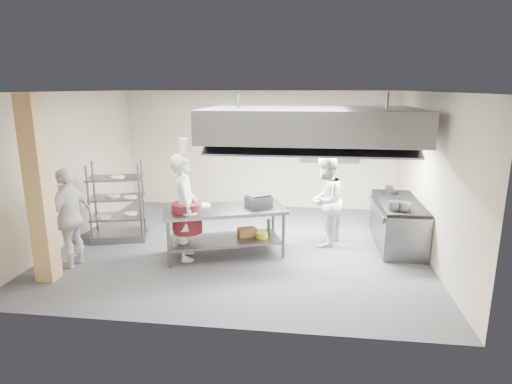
# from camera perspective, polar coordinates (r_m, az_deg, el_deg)

# --- Properties ---
(floor) EXTENTS (7.00, 7.00, 0.00)m
(floor) POSITION_cam_1_polar(r_m,az_deg,el_deg) (8.61, -1.98, -7.17)
(floor) COLOR #343436
(floor) RESTS_ON ground
(ceiling) EXTENTS (7.00, 7.00, 0.00)m
(ceiling) POSITION_cam_1_polar(r_m,az_deg,el_deg) (8.04, -2.16, 13.22)
(ceiling) COLOR silver
(ceiling) RESTS_ON wall_back
(wall_back) EXTENTS (7.00, 0.00, 7.00)m
(wall_back) POSITION_cam_1_polar(r_m,az_deg,el_deg) (11.12, 0.46, 5.63)
(wall_back) COLOR #B4A88F
(wall_back) RESTS_ON ground
(wall_left) EXTENTS (0.00, 6.00, 6.00)m
(wall_left) POSITION_cam_1_polar(r_m,az_deg,el_deg) (9.41, -23.62, 2.98)
(wall_left) COLOR #B4A88F
(wall_left) RESTS_ON ground
(wall_right) EXTENTS (0.00, 6.00, 6.00)m
(wall_right) POSITION_cam_1_polar(r_m,az_deg,el_deg) (8.37, 22.30, 1.88)
(wall_right) COLOR #B4A88F
(wall_right) RESTS_ON ground
(column) EXTENTS (0.30, 0.30, 3.00)m
(column) POSITION_cam_1_polar(r_m,az_deg,el_deg) (7.53, -26.97, 0.16)
(column) COLOR tan
(column) RESTS_ON floor
(exhaust_hood) EXTENTS (4.00, 2.50, 0.60)m
(exhaust_hood) POSITION_cam_1_polar(r_m,az_deg,el_deg) (8.36, 7.28, 9.02)
(exhaust_hood) COLOR slate
(exhaust_hood) RESTS_ON ceiling
(hood_strip_a) EXTENTS (1.60, 0.12, 0.04)m
(hood_strip_a) POSITION_cam_1_polar(r_m,az_deg,el_deg) (8.44, 1.05, 6.99)
(hood_strip_a) COLOR white
(hood_strip_a) RESTS_ON exhaust_hood
(hood_strip_b) EXTENTS (1.60, 0.12, 0.04)m
(hood_strip_b) POSITION_cam_1_polar(r_m,az_deg,el_deg) (8.44, 13.37, 6.62)
(hood_strip_b) COLOR white
(hood_strip_b) RESTS_ON exhaust_hood
(wall_shelf) EXTENTS (1.50, 0.28, 0.04)m
(wall_shelf) POSITION_cam_1_polar(r_m,az_deg,el_deg) (10.90, 9.84, 5.26)
(wall_shelf) COLOR slate
(wall_shelf) RESTS_ON wall_back
(island) EXTENTS (2.40, 1.61, 0.91)m
(island) POSITION_cam_1_polar(r_m,az_deg,el_deg) (8.03, -4.20, -5.32)
(island) COLOR gray
(island) RESTS_ON floor
(island_worktop) EXTENTS (2.40, 1.61, 0.06)m
(island_worktop) POSITION_cam_1_polar(r_m,az_deg,el_deg) (7.90, -4.25, -2.40)
(island_worktop) COLOR slate
(island_worktop) RESTS_ON island
(island_undershelf) EXTENTS (2.20, 1.47, 0.04)m
(island_undershelf) POSITION_cam_1_polar(r_m,az_deg,el_deg) (8.08, -4.18, -6.36)
(island_undershelf) COLOR slate
(island_undershelf) RESTS_ON island
(pass_rack) EXTENTS (1.21, 0.90, 1.62)m
(pass_rack) POSITION_cam_1_polar(r_m,az_deg,el_deg) (9.16, -18.02, -1.24)
(pass_rack) COLOR slate
(pass_rack) RESTS_ON floor
(cooking_range) EXTENTS (0.80, 2.00, 0.84)m
(cooking_range) POSITION_cam_1_polar(r_m,az_deg,el_deg) (9.01, 18.31, -4.09)
(cooking_range) COLOR slate
(cooking_range) RESTS_ON floor
(range_top) EXTENTS (0.78, 1.96, 0.06)m
(range_top) POSITION_cam_1_polar(r_m,az_deg,el_deg) (8.89, 18.52, -1.33)
(range_top) COLOR black
(range_top) RESTS_ON cooking_range
(chef_head) EXTENTS (0.68, 0.83, 1.95)m
(chef_head) POSITION_cam_1_polar(r_m,az_deg,el_deg) (7.83, -9.52, -1.98)
(chef_head) COLOR white
(chef_head) RESTS_ON floor
(chef_line) EXTENTS (0.95, 1.06, 1.80)m
(chef_line) POSITION_cam_1_polar(r_m,az_deg,el_deg) (8.52, 9.22, -1.20)
(chef_line) COLOR white
(chef_line) RESTS_ON floor
(chef_plating) EXTENTS (0.60, 1.09, 1.75)m
(chef_plating) POSITION_cam_1_polar(r_m,az_deg,el_deg) (8.11, -23.56, -3.14)
(chef_plating) COLOR silver
(chef_plating) RESTS_ON floor
(griddle) EXTENTS (0.54, 0.52, 0.21)m
(griddle) POSITION_cam_1_polar(r_m,az_deg,el_deg) (7.95, 0.34, -1.25)
(griddle) COLOR slate
(griddle) RESTS_ON island_worktop
(wicker_basket) EXTENTS (0.41, 0.36, 0.15)m
(wicker_basket) POSITION_cam_1_polar(r_m,az_deg,el_deg) (8.19, -1.18, -5.35)
(wicker_basket) COLOR olive
(wicker_basket) RESTS_ON island_undershelf
(stockpot) EXTENTS (0.23, 0.23, 0.16)m
(stockpot) POSITION_cam_1_polar(r_m,az_deg,el_deg) (8.19, 17.99, -1.73)
(stockpot) COLOR slate
(stockpot) RESTS_ON range_top
(plate_stack) EXTENTS (0.28, 0.28, 0.05)m
(plate_stack) POSITION_cam_1_polar(r_m,az_deg,el_deg) (9.24, -17.88, -2.96)
(plate_stack) COLOR white
(plate_stack) RESTS_ON pass_rack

